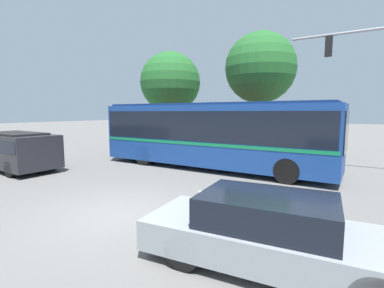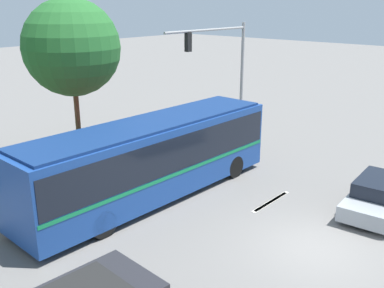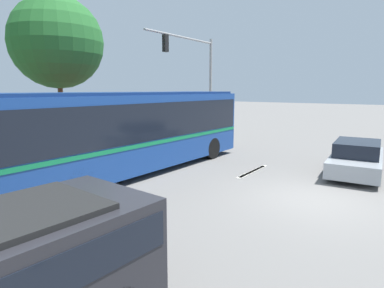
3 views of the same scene
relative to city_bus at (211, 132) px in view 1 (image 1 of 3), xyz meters
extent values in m
plane|color=slate|center=(0.72, -6.77, -1.80)|extent=(140.00, 140.00, 0.00)
cube|color=navy|center=(-0.01, 0.00, -0.14)|extent=(11.54, 2.73, 2.82)
cube|color=black|center=(-0.01, 0.00, 0.31)|extent=(11.31, 2.77, 1.35)
cube|color=#147A47|center=(-0.01, 0.00, -0.48)|extent=(11.42, 2.76, 0.14)
cube|color=black|center=(5.75, -0.10, 0.19)|extent=(0.10, 2.16, 1.58)
cube|color=navy|center=(-0.01, 0.00, 1.31)|extent=(11.07, 2.52, 0.10)
cylinder|color=black|center=(3.91, 1.06, -1.30)|extent=(1.00, 0.32, 1.00)
cylinder|color=black|center=(3.88, -1.19, -1.30)|extent=(1.00, 0.32, 1.00)
cylinder|color=black|center=(-3.33, 1.18, -1.30)|extent=(1.00, 0.32, 1.00)
cylinder|color=black|center=(-3.36, -1.07, -1.30)|extent=(1.00, 0.32, 1.00)
cube|color=gray|center=(4.94, -7.26, -1.33)|extent=(4.75, 2.14, 0.57)
cube|color=black|center=(4.82, -7.27, -0.78)|extent=(2.43, 1.73, 0.54)
cylinder|color=black|center=(6.30, -6.37, -1.46)|extent=(0.69, 0.28, 0.68)
cylinder|color=black|center=(3.49, -6.61, -1.46)|extent=(0.69, 0.28, 0.68)
cylinder|color=black|center=(3.62, -8.14, -1.46)|extent=(0.69, 0.28, 0.68)
cube|color=#232328|center=(-7.68, -5.15, -0.84)|extent=(4.71, 2.24, 1.49)
cube|color=black|center=(-7.68, -5.15, -0.51)|extent=(4.52, 2.26, 0.51)
cube|color=black|center=(-7.68, -5.15, -0.05)|extent=(3.30, 1.77, 0.08)
cylinder|color=black|center=(-6.25, -4.36, -1.44)|extent=(0.75, 0.30, 0.74)
cylinder|color=black|center=(-6.35, -6.09, -1.44)|extent=(0.75, 0.30, 0.74)
cylinder|color=black|center=(-9.01, -4.21, -1.44)|extent=(0.75, 0.30, 0.74)
cylinder|color=gray|center=(6.24, 2.37, 4.41)|extent=(6.15, 0.12, 0.12)
cube|color=black|center=(4.76, 2.37, 3.91)|extent=(0.30, 0.22, 0.90)
cylinder|color=red|center=(4.76, 2.49, 4.21)|extent=(0.18, 0.02, 0.18)
cylinder|color=yellow|center=(4.76, 2.49, 3.91)|extent=(0.18, 0.02, 0.18)
cylinder|color=green|center=(4.76, 2.49, 3.61)|extent=(0.18, 0.02, 0.18)
cube|color=#286028|center=(-1.24, 3.26, -1.33)|extent=(9.30, 1.42, 0.95)
cube|color=#B7192D|center=(-1.24, 3.26, -0.53)|extent=(9.11, 1.35, 0.65)
cylinder|color=brown|center=(-6.83, 6.26, -0.11)|extent=(0.35, 0.35, 3.39)
sphere|color=#236028|center=(-6.83, 6.26, 3.29)|extent=(4.73, 4.73, 4.73)
cylinder|color=brown|center=(0.54, 5.80, 0.16)|extent=(0.25, 0.25, 3.94)
sphere|color=#236028|center=(0.54, 5.80, 3.75)|extent=(4.50, 4.50, 4.50)
cube|color=silver|center=(2.70, -3.84, -1.80)|extent=(2.40, 0.16, 0.01)
cube|color=silver|center=(2.81, -3.86, -1.80)|extent=(2.40, 0.16, 0.01)
camera|label=1|loc=(6.10, -11.99, 0.94)|focal=25.88mm
camera|label=2|loc=(-11.26, -12.07, 5.79)|focal=41.27mm
camera|label=3|loc=(-8.81, -9.16, 1.46)|focal=29.79mm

